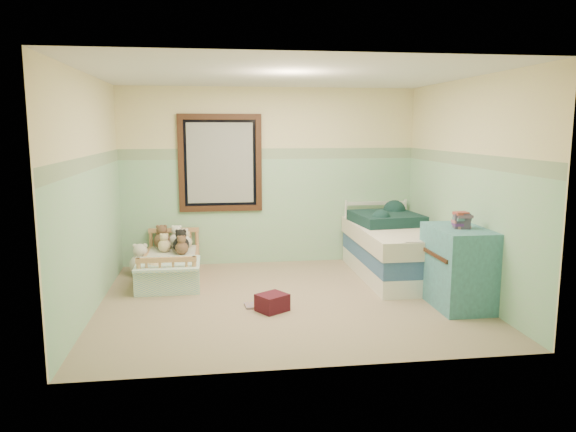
{
  "coord_description": "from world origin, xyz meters",
  "views": [
    {
      "loc": [
        -0.82,
        -5.91,
        1.93
      ],
      "look_at": [
        0.06,
        0.35,
        0.91
      ],
      "focal_mm": 33.92,
      "sensor_mm": 36.0,
      "label": 1
    }
  ],
  "objects": [
    {
      "name": "plush_bed_tan",
      "position": [
        -1.47,
        1.33,
        0.39
      ],
      "size": [
        0.17,
        0.17,
        0.17
      ],
      "primitive_type": "sphere",
      "color": "beige",
      "rests_on": "toddler_mattress"
    },
    {
      "name": "twin_bed_frame",
      "position": [
        1.55,
        0.78,
        0.11
      ],
      "size": [
        0.96,
        1.92,
        0.22
      ],
      "primitive_type": "cube",
      "color": "white",
      "rests_on": "floor"
    },
    {
      "name": "plush_bed_white",
      "position": [
        -1.32,
        1.55,
        0.41
      ],
      "size": [
        0.22,
        0.22,
        0.22
      ],
      "primitive_type": "sphere",
      "color": "white",
      "rests_on": "toddler_mattress"
    },
    {
      "name": "border_strip",
      "position": [
        0.0,
        1.79,
        1.57
      ],
      "size": [
        4.2,
        0.01,
        0.15
      ],
      "primitive_type": "cube",
      "color": "#568155",
      "rests_on": "wall_back"
    },
    {
      "name": "wall_front",
      "position": [
        0.0,
        -1.8,
        1.25
      ],
      "size": [
        4.2,
        0.04,
        2.5
      ],
      "primitive_type": "cube",
      "color": "beige",
      "rests_on": "floor"
    },
    {
      "name": "plush_bed_brown",
      "position": [
        -1.52,
        1.55,
        0.41
      ],
      "size": [
        0.22,
        0.22,
        0.22
      ],
      "primitive_type": "sphere",
      "color": "brown",
      "rests_on": "toddler_mattress"
    },
    {
      "name": "wall_left",
      "position": [
        -2.1,
        0.0,
        1.25
      ],
      "size": [
        0.04,
        3.6,
        2.5
      ],
      "primitive_type": "cube",
      "color": "beige",
      "rests_on": "floor"
    },
    {
      "name": "wall_right",
      "position": [
        2.1,
        0.0,
        1.25
      ],
      "size": [
        0.04,
        3.6,
        2.5
      ],
      "primitive_type": "cube",
      "color": "beige",
      "rests_on": "floor"
    },
    {
      "name": "wall_back",
      "position": [
        0.0,
        1.8,
        1.25
      ],
      "size": [
        4.2,
        0.04,
        2.5
      ],
      "primitive_type": "cube",
      "color": "beige",
      "rests_on": "floor"
    },
    {
      "name": "extra_plush_3",
      "position": [
        -1.24,
        1.26,
        0.41
      ],
      "size": [
        0.21,
        0.21,
        0.21
      ],
      "primitive_type": "sphere",
      "color": "black",
      "rests_on": "toddler_mattress"
    },
    {
      "name": "red_pillow",
      "position": [
        -0.21,
        -0.36,
        0.09
      ],
      "size": [
        0.39,
        0.38,
        0.18
      ],
      "primitive_type": "cube",
      "rotation": [
        0.0,
        0.0,
        0.59
      ],
      "color": "maroon",
      "rests_on": "floor"
    },
    {
      "name": "twin_mattress",
      "position": [
        1.55,
        0.78,
        0.55
      ],
      "size": [
        1.0,
        1.96,
        0.22
      ],
      "primitive_type": "cube",
      "color": "silver",
      "rests_on": "twin_boxspring"
    },
    {
      "name": "plush_floor_cream",
      "position": [
        -1.78,
        1.3,
        0.14
      ],
      "size": [
        0.29,
        0.29,
        0.29
      ],
      "primitive_type": "sphere",
      "color": "white",
      "rests_on": "floor"
    },
    {
      "name": "floor",
      "position": [
        0.0,
        0.0,
        -0.01
      ],
      "size": [
        4.2,
        3.6,
        0.02
      ],
      "primitive_type": "cube",
      "color": "#81745B",
      "rests_on": "ground"
    },
    {
      "name": "extra_plush_1",
      "position": [
        -1.22,
        1.48,
        0.4
      ],
      "size": [
        0.19,
        0.19,
        0.19
      ],
      "primitive_type": "sphere",
      "color": "white",
      "rests_on": "toddler_mattress"
    },
    {
      "name": "book_stack",
      "position": [
        1.82,
        -0.5,
        0.96
      ],
      "size": [
        0.19,
        0.16,
        0.16
      ],
      "primitive_type": "cube",
      "rotation": [
        0.0,
        0.0,
        -0.22
      ],
      "color": "#4E343A",
      "rests_on": "dresser"
    },
    {
      "name": "teal_blanket",
      "position": [
        1.5,
        1.08,
        0.73
      ],
      "size": [
        0.9,
        0.94,
        0.14
      ],
      "primitive_type": "cube",
      "rotation": [
        0.0,
        0.0,
        0.1
      ],
      "color": "#123031",
      "rests_on": "twin_mattress"
    },
    {
      "name": "ceiling",
      "position": [
        0.0,
        0.0,
        2.51
      ],
      "size": [
        4.2,
        3.6,
        0.02
      ],
      "primitive_type": "cube",
      "color": "silver",
      "rests_on": "wall_back"
    },
    {
      "name": "floor_book",
      "position": [
        -0.37,
        -0.19,
        0.01
      ],
      "size": [
        0.27,
        0.21,
        0.02
      ],
      "primitive_type": "cube",
      "rotation": [
        0.0,
        0.0,
        0.09
      ],
      "color": "orange",
      "rests_on": "floor"
    },
    {
      "name": "extra_plush_2",
      "position": [
        -1.19,
        1.56,
        0.38
      ],
      "size": [
        0.15,
        0.15,
        0.15
      ],
      "primitive_type": "sphere",
      "color": "beige",
      "rests_on": "toddler_mattress"
    },
    {
      "name": "twin_boxspring",
      "position": [
        1.55,
        0.78,
        0.33
      ],
      "size": [
        0.96,
        1.92,
        0.22
      ],
      "primitive_type": "cube",
      "color": "navy",
      "rests_on": "twin_bed_frame"
    },
    {
      "name": "dresser",
      "position": [
        1.82,
        -0.46,
        0.44
      ],
      "size": [
        0.55,
        0.87,
        0.87
      ],
      "primitive_type": "cube",
      "color": "#3D6777",
      "rests_on": "floor"
    },
    {
      "name": "plush_floor_tan",
      "position": [
        -1.51,
        0.54,
        0.12
      ],
      "size": [
        0.24,
        0.24,
        0.24
      ],
      "primitive_type": "sphere",
      "color": "beige",
      "rests_on": "floor"
    },
    {
      "name": "toddler_mattress",
      "position": [
        -1.37,
        1.05,
        0.24
      ],
      "size": [
        0.64,
        1.33,
        0.12
      ],
      "primitive_type": "cube",
      "color": "silver",
      "rests_on": "toddler_bed_frame"
    },
    {
      "name": "toddler_bed_frame",
      "position": [
        -1.37,
        1.05,
        0.09
      ],
      "size": [
        0.7,
        1.39,
        0.18
      ],
      "primitive_type": "cube",
      "color": "tan",
      "rests_on": "floor"
    },
    {
      "name": "patchwork_quilt",
      "position": [
        -1.37,
        0.62,
        0.31
      ],
      "size": [
        0.76,
        0.7,
        0.03
      ],
      "primitive_type": "cube",
      "color": "#76B7D5",
      "rests_on": "toddler_mattress"
    },
    {
      "name": "extra_plush_0",
      "position": [
        -1.23,
        1.57,
        0.38
      ],
      "size": [
        0.15,
        0.15,
        0.15
      ],
      "primitive_type": "sphere",
      "color": "beige",
      "rests_on": "toddler_mattress"
    },
    {
      "name": "extra_plush_4",
      "position": [
        -1.23,
        1.15,
        0.39
      ],
      "size": [
        0.17,
        0.17,
        0.17
      ],
      "primitive_type": "sphere",
      "color": "brown",
      "rests_on": "toddler_mattress"
    },
    {
      "name": "window_blinds",
      "position": [
        -0.7,
        1.77,
        1.45
      ],
      "size": [
        0.92,
        0.01,
        1.12
      ],
      "primitive_type": "cube",
      "color": "#B5B5AE",
      "rests_on": "window_frame"
    },
    {
      "name": "wainscot_mint",
      "position": [
        0.0,
        1.79,
        0.75
      ],
      "size": [
        4.2,
        0.01,
        1.5
      ],
      "primitive_type": "cube",
      "color": "#8CCA90",
      "rests_on": "floor"
    },
    {
      "name": "window_frame",
      "position": [
        -0.7,
        1.76,
        1.45
      ],
      "size": [
        1.16,
        0.06,
        1.36
      ],
      "primitive_type": "cube",
      "color": "#411F13",
      "rests_on": "wall_back"
    },
    {
      "name": "plush_bed_dark",
      "position": [
        -1.24,
        1.33,
        0.4
      ],
      "size": [
        0.19,
        0.19,
        0.19
      ],
      "primitive_type": "sphere",
      "color": "black",
      "rests_on": "toddler_mattress"
    }
  ]
}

